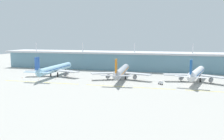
{
  "coord_description": "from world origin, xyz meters",
  "views": [
    {
      "loc": [
        52.71,
        -171.71,
        34.04
      ],
      "look_at": [
        -7.3,
        34.88,
        7.0
      ],
      "focal_mm": 42.65,
      "sensor_mm": 36.0,
      "label": 1
    }
  ],
  "objects_px": {
    "safety_cone_left_wingtip": "(39,80)",
    "airliner_near": "(55,69)",
    "safety_cone_nose_front": "(56,79)",
    "airliner_far": "(196,73)",
    "airliner_middle": "(122,71)",
    "baggage_cart": "(161,83)",
    "safety_cone_right_wingtip": "(22,77)"
  },
  "relations": [
    {
      "from": "baggage_cart",
      "to": "safety_cone_right_wingtip",
      "type": "distance_m",
      "value": 113.74
    },
    {
      "from": "airliner_near",
      "to": "safety_cone_left_wingtip",
      "type": "xyz_separation_m",
      "value": [
        -1.88,
        -23.26,
        -6.11
      ]
    },
    {
      "from": "safety_cone_right_wingtip",
      "to": "safety_cone_left_wingtip",
      "type": "bearing_deg",
      "value": -19.72
    },
    {
      "from": "safety_cone_left_wingtip",
      "to": "baggage_cart",
      "type": "bearing_deg",
      "value": 4.94
    },
    {
      "from": "baggage_cart",
      "to": "airliner_middle",
      "type": "bearing_deg",
      "value": 155.56
    },
    {
      "from": "airliner_far",
      "to": "safety_cone_nose_front",
      "type": "relative_size",
      "value": 89.92
    },
    {
      "from": "safety_cone_left_wingtip",
      "to": "safety_cone_nose_front",
      "type": "height_order",
      "value": "same"
    },
    {
      "from": "safety_cone_left_wingtip",
      "to": "safety_cone_right_wingtip",
      "type": "relative_size",
      "value": 1.0
    },
    {
      "from": "airliner_middle",
      "to": "safety_cone_left_wingtip",
      "type": "bearing_deg",
      "value": -159.58
    },
    {
      "from": "airliner_middle",
      "to": "safety_cone_nose_front",
      "type": "distance_m",
      "value": 53.28
    },
    {
      "from": "safety_cone_nose_front",
      "to": "safety_cone_right_wingtip",
      "type": "height_order",
      "value": "same"
    },
    {
      "from": "safety_cone_nose_front",
      "to": "airliner_far",
      "type": "bearing_deg",
      "value": 10.14
    },
    {
      "from": "airliner_far",
      "to": "airliner_near",
      "type": "bearing_deg",
      "value": -177.99
    },
    {
      "from": "airliner_near",
      "to": "safety_cone_right_wingtip",
      "type": "relative_size",
      "value": 100.87
    },
    {
      "from": "safety_cone_left_wingtip",
      "to": "airliner_near",
      "type": "bearing_deg",
      "value": 85.37
    },
    {
      "from": "safety_cone_nose_front",
      "to": "airliner_middle",
      "type": "bearing_deg",
      "value": 16.32
    },
    {
      "from": "safety_cone_right_wingtip",
      "to": "airliner_far",
      "type": "bearing_deg",
      "value": 8.35
    },
    {
      "from": "airliner_far",
      "to": "safety_cone_nose_front",
      "type": "xyz_separation_m",
      "value": [
        -107.98,
        -19.31,
        -6.1
      ]
    },
    {
      "from": "airliner_near",
      "to": "safety_cone_right_wingtip",
      "type": "distance_m",
      "value": 27.64
    },
    {
      "from": "safety_cone_nose_front",
      "to": "safety_cone_left_wingtip",
      "type": "bearing_deg",
      "value": -143.17
    },
    {
      "from": "airliner_far",
      "to": "safety_cone_nose_front",
      "type": "distance_m",
      "value": 109.87
    },
    {
      "from": "airliner_far",
      "to": "airliner_middle",
      "type": "bearing_deg",
      "value": -175.56
    },
    {
      "from": "airliner_near",
      "to": "baggage_cart",
      "type": "distance_m",
      "value": 93.59
    },
    {
      "from": "safety_cone_nose_front",
      "to": "airliner_near",
      "type": "bearing_deg",
      "value": 120.22
    },
    {
      "from": "airliner_middle",
      "to": "baggage_cart",
      "type": "xyz_separation_m",
      "value": [
        32.54,
        -14.79,
        -5.19
      ]
    },
    {
      "from": "airliner_near",
      "to": "airliner_middle",
      "type": "distance_m",
      "value": 59.67
    },
    {
      "from": "safety_cone_left_wingtip",
      "to": "safety_cone_nose_front",
      "type": "distance_m",
      "value": 13.43
    },
    {
      "from": "safety_cone_left_wingtip",
      "to": "airliner_far",
      "type": "bearing_deg",
      "value": 12.98
    },
    {
      "from": "baggage_cart",
      "to": "safety_cone_nose_front",
      "type": "xyz_separation_m",
      "value": [
        -83.34,
        -0.08,
        -0.91
      ]
    },
    {
      "from": "baggage_cart",
      "to": "safety_cone_nose_front",
      "type": "relative_size",
      "value": 5.61
    },
    {
      "from": "airliner_middle",
      "to": "safety_cone_left_wingtip",
      "type": "xyz_separation_m",
      "value": [
        -61.55,
        -22.92,
        -6.11
      ]
    },
    {
      "from": "airliner_near",
      "to": "airliner_middle",
      "type": "bearing_deg",
      "value": -0.33
    }
  ]
}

